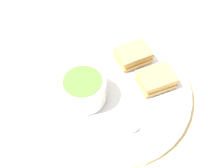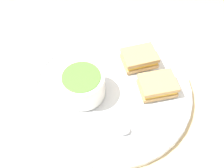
{
  "view_description": "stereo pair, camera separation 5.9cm",
  "coord_description": "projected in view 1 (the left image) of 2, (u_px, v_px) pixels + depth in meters",
  "views": [
    {
      "loc": [
        -0.2,
        0.28,
        0.51
      ],
      "look_at": [
        0.0,
        0.0,
        0.04
      ],
      "focal_mm": 42.0,
      "sensor_mm": 36.0,
      "label": 1
    },
    {
      "loc": [
        -0.25,
        0.24,
        0.51
      ],
      "look_at": [
        0.0,
        0.0,
        0.04
      ],
      "focal_mm": 42.0,
      "sensor_mm": 36.0,
      "label": 2
    }
  ],
  "objects": [
    {
      "name": "sandwich_half_near",
      "position": [
        156.0,
        79.0,
        0.6
      ],
      "size": [
        0.09,
        0.1,
        0.03
      ],
      "rotation": [
        0.0,
        0.0,
        4.16
      ],
      "color": "tan",
      "rests_on": "plate"
    },
    {
      "name": "ground_plane",
      "position": [
        112.0,
        93.0,
        0.62
      ],
      "size": [
        2.4,
        2.4,
        0.0
      ],
      "primitive_type": "plane",
      "color": "#D1B27F"
    },
    {
      "name": "sandwich_half_far",
      "position": [
        133.0,
        55.0,
        0.64
      ],
      "size": [
        0.09,
        0.1,
        0.03
      ],
      "rotation": [
        0.0,
        0.0,
        4.22
      ],
      "color": "tan",
      "rests_on": "plate"
    },
    {
      "name": "soup_bowl",
      "position": [
        84.0,
        89.0,
        0.56
      ],
      "size": [
        0.1,
        0.1,
        0.06
      ],
      "color": "white",
      "rests_on": "plate"
    },
    {
      "name": "spoon",
      "position": [
        127.0,
        126.0,
        0.54
      ],
      "size": [
        0.1,
        0.07,
        0.01
      ],
      "rotation": [
        0.0,
        0.0,
        9.95
      ],
      "color": "silver",
      "rests_on": "plate"
    },
    {
      "name": "plate",
      "position": [
        112.0,
        91.0,
        0.61
      ],
      "size": [
        0.37,
        0.37,
        0.02
      ],
      "color": "white",
      "rests_on": "ground_plane"
    }
  ]
}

